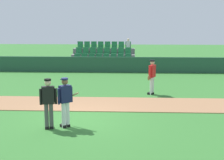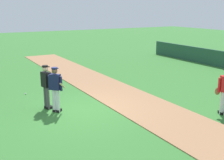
{
  "view_description": "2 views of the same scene",
  "coord_description": "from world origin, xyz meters",
  "views": [
    {
      "loc": [
        1.94,
        -11.87,
        3.69
      ],
      "look_at": [
        1.27,
        1.58,
        1.25
      ],
      "focal_mm": 52.73,
      "sensor_mm": 36.0,
      "label": 1
    },
    {
      "loc": [
        9.97,
        -4.25,
        3.9
      ],
      "look_at": [
        0.73,
        1.01,
        1.24
      ],
      "focal_mm": 46.21,
      "sensor_mm": 36.0,
      "label": 2
    }
  ],
  "objects": [
    {
      "name": "baseball",
      "position": [
        -3.16,
        -1.4,
        0.04
      ],
      "size": [
        0.07,
        0.07,
        0.07
      ],
      "primitive_type": "sphere",
      "color": "white",
      "rests_on": "ground"
    },
    {
      "name": "batter_navy_jersey",
      "position": [
        -0.22,
        -0.91,
        0.97
      ],
      "size": [
        0.71,
        0.69,
        1.76
      ],
      "color": "white",
      "rests_on": "ground"
    },
    {
      "name": "ground_plane",
      "position": [
        0.0,
        0.0,
        0.0
      ],
      "size": [
        80.0,
        80.0,
        0.0
      ],
      "primitive_type": "plane",
      "color": "#33702D"
    },
    {
      "name": "umpire_home_plate",
      "position": [
        -0.77,
        -1.1,
        1.0
      ],
      "size": [
        0.58,
        0.37,
        1.76
      ],
      "color": "#4C4C4C",
      "rests_on": "ground"
    },
    {
      "name": "infield_dirt_path",
      "position": [
        0.0,
        2.37,
        0.01
      ],
      "size": [
        28.0,
        2.53,
        0.03
      ],
      "primitive_type": "cube",
      "color": "#9E704C",
      "rests_on": "ground"
    }
  ]
}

